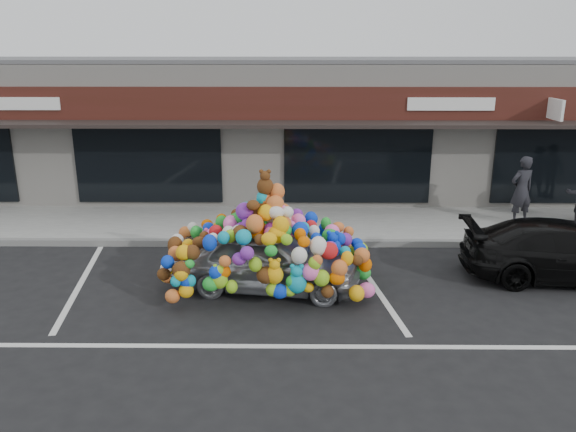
{
  "coord_description": "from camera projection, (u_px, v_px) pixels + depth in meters",
  "views": [
    {
      "loc": [
        1.15,
        -10.38,
        4.64
      ],
      "look_at": [
        1.05,
        1.4,
        1.1
      ],
      "focal_mm": 35.0,
      "sensor_mm": 36.0,
      "label": 1
    }
  ],
  "objects": [
    {
      "name": "kerb",
      "position": [
        245.0,
        243.0,
        13.66
      ],
      "size": [
        26.0,
        0.18,
        0.16
      ],
      "primitive_type": "cube",
      "color": "slate",
      "rests_on": "ground"
    },
    {
      "name": "black_sedan",
      "position": [
        566.0,
        251.0,
        11.58
      ],
      "size": [
        2.0,
        4.28,
        1.21
      ],
      "primitive_type": "imported",
      "rotation": [
        0.0,
        0.0,
        1.5
      ],
      "color": "black",
      "rests_on": "ground"
    },
    {
      "name": "lane_line",
      "position": [
        345.0,
        347.0,
        9.07
      ],
      "size": [
        14.0,
        0.12,
        0.01
      ],
      "primitive_type": "cube",
      "color": "silver",
      "rests_on": "ground"
    },
    {
      "name": "parking_stripe_mid",
      "position": [
        373.0,
        284.0,
        11.45
      ],
      "size": [
        0.73,
        4.37,
        0.01
      ],
      "primitive_type": "cube",
      "rotation": [
        0.0,
        0.0,
        0.14
      ],
      "color": "silver",
      "rests_on": "ground"
    },
    {
      "name": "shop_building",
      "position": [
        259.0,
        125.0,
        18.75
      ],
      "size": [
        24.0,
        7.2,
        4.31
      ],
      "color": "silver",
      "rests_on": "ground"
    },
    {
      "name": "parking_stripe_left",
      "position": [
        81.0,
        283.0,
        11.5
      ],
      "size": [
        0.73,
        4.37,
        0.01
      ],
      "primitive_type": "cube",
      "rotation": [
        0.0,
        0.0,
        0.14
      ],
      "color": "silver",
      "rests_on": "ground"
    },
    {
      "name": "sidewalk",
      "position": [
        250.0,
        224.0,
        15.1
      ],
      "size": [
        26.0,
        3.0,
        0.15
      ],
      "primitive_type": "cube",
      "color": "gray",
      "rests_on": "ground"
    },
    {
      "name": "pedestrian_a",
      "position": [
        521.0,
        190.0,
        14.71
      ],
      "size": [
        0.76,
        0.61,
        1.81
      ],
      "primitive_type": "imported",
      "rotation": [
        0.0,
        0.0,
        3.45
      ],
      "color": "black",
      "rests_on": "sidewalk"
    },
    {
      "name": "ground",
      "position": [
        235.0,
        288.0,
        11.29
      ],
      "size": [
        90.0,
        90.0,
        0.0
      ],
      "primitive_type": "plane",
      "color": "black",
      "rests_on": "ground"
    },
    {
      "name": "toy_car",
      "position": [
        268.0,
        252.0,
        11.05
      ],
      "size": [
        2.7,
        4.16,
        2.29
      ],
      "rotation": [
        0.0,
        0.0,
        1.42
      ],
      "color": "#A2A6AD",
      "rests_on": "ground"
    }
  ]
}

